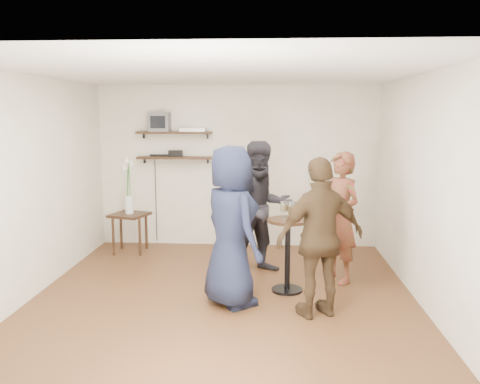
% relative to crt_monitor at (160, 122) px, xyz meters
% --- Properties ---
extents(room, '(4.58, 5.08, 2.68)m').
position_rel_crt_monitor_xyz_m(room, '(1.23, -2.38, -0.72)').
color(room, '#452916').
rests_on(room, ground).
extents(shelf_upper, '(1.20, 0.25, 0.04)m').
position_rel_crt_monitor_xyz_m(shelf_upper, '(0.23, 0.00, -0.17)').
color(shelf_upper, black).
rests_on(shelf_upper, room).
extents(shelf_lower, '(1.20, 0.25, 0.04)m').
position_rel_crt_monitor_xyz_m(shelf_lower, '(0.23, 0.00, -0.57)').
color(shelf_lower, black).
rests_on(shelf_lower, room).
extents(crt_monitor, '(0.32, 0.30, 0.30)m').
position_rel_crt_monitor_xyz_m(crt_monitor, '(0.00, 0.00, 0.00)').
color(crt_monitor, '#59595B').
rests_on(crt_monitor, shelf_upper).
extents(dvd_deck, '(0.40, 0.24, 0.06)m').
position_rel_crt_monitor_xyz_m(dvd_deck, '(0.53, 0.00, -0.12)').
color(dvd_deck, silver).
rests_on(dvd_deck, shelf_upper).
extents(radio, '(0.22, 0.10, 0.10)m').
position_rel_crt_monitor_xyz_m(radio, '(0.24, 0.00, -0.50)').
color(radio, black).
rests_on(radio, shelf_lower).
extents(power_strip, '(0.30, 0.05, 0.03)m').
position_rel_crt_monitor_xyz_m(power_strip, '(-0.04, 0.05, -0.54)').
color(power_strip, black).
rests_on(power_strip, shelf_lower).
extents(side_table, '(0.64, 0.64, 0.61)m').
position_rel_crt_monitor_xyz_m(side_table, '(-0.42, -0.44, -1.50)').
color(side_table, black).
rests_on(side_table, room).
extents(vase_lilies, '(0.19, 0.19, 0.92)m').
position_rel_crt_monitor_xyz_m(vase_lilies, '(-0.42, -0.44, -1.11)').
color(vase_lilies, silver).
rests_on(vase_lilies, side_table).
extents(drinks_table, '(0.49, 0.49, 0.90)m').
position_rel_crt_monitor_xyz_m(drinks_table, '(1.98, -2.06, -1.44)').
color(drinks_table, black).
rests_on(drinks_table, room).
extents(wine_glass_fl, '(0.07, 0.07, 0.22)m').
position_rel_crt_monitor_xyz_m(wine_glass_fl, '(1.93, -2.10, -0.97)').
color(wine_glass_fl, silver).
rests_on(wine_glass_fl, drinks_table).
extents(wine_glass_fr, '(0.07, 0.07, 0.22)m').
position_rel_crt_monitor_xyz_m(wine_glass_fr, '(2.05, -2.09, -0.97)').
color(wine_glass_fr, silver).
rests_on(wine_glass_fr, drinks_table).
extents(wine_glass_bl, '(0.06, 0.06, 0.19)m').
position_rel_crt_monitor_xyz_m(wine_glass_bl, '(1.96, -1.99, -0.99)').
color(wine_glass_bl, silver).
rests_on(wine_glass_bl, drinks_table).
extents(wine_glass_br, '(0.07, 0.07, 0.21)m').
position_rel_crt_monitor_xyz_m(wine_glass_br, '(2.02, -2.05, -0.98)').
color(wine_glass_br, silver).
rests_on(wine_glass_br, drinks_table).
extents(person_plaid, '(0.67, 0.73, 1.68)m').
position_rel_crt_monitor_xyz_m(person_plaid, '(2.66, -1.63, -1.18)').
color(person_plaid, '#B1142F').
rests_on(person_plaid, room).
extents(person_dark, '(1.07, 0.97, 1.79)m').
position_rel_crt_monitor_xyz_m(person_dark, '(1.66, -1.33, -1.12)').
color(person_dark, black).
rests_on(person_dark, room).
extents(person_navy, '(0.98, 1.05, 1.81)m').
position_rel_crt_monitor_xyz_m(person_navy, '(1.33, -2.53, -1.11)').
color(person_navy, '#161B33').
rests_on(person_navy, room).
extents(person_brown, '(1.09, 0.78, 1.71)m').
position_rel_crt_monitor_xyz_m(person_brown, '(2.30, -2.80, -1.16)').
color(person_brown, '#3E2C1A').
rests_on(person_brown, room).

